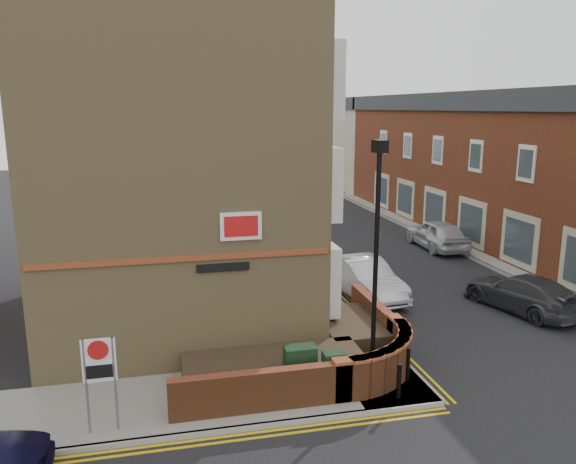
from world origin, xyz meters
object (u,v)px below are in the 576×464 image
Objects in this scene: utility_cabinet_large at (300,369)px; silver_car_near at (364,278)px; zone_sign at (99,368)px; lamppost at (376,265)px.

silver_car_near is (4.28, 6.88, 0.03)m from utility_cabinet_large.
zone_sign is 11.85m from silver_car_near.
lamppost is 3.24m from utility_cabinet_large.
lamppost is 5.25× the size of utility_cabinet_large.
lamppost is at bearing -116.29° from silver_car_near.
lamppost reaches higher than utility_cabinet_large.
lamppost is 2.86× the size of zone_sign.
utility_cabinet_large is 0.55× the size of zone_sign.
lamppost is 1.39× the size of silver_car_near.
utility_cabinet_large is 0.26× the size of silver_car_near.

